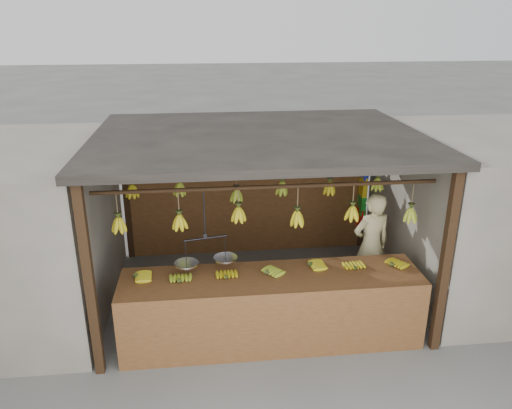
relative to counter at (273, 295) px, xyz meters
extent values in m
plane|color=#5B5B57|center=(-0.03, 1.23, -0.71)|extent=(80.00, 80.00, 0.00)
cube|color=black|center=(-2.03, -0.27, 0.44)|extent=(0.10, 0.10, 2.30)
cube|color=black|center=(1.97, -0.27, 0.44)|extent=(0.10, 0.10, 2.30)
cube|color=black|center=(-2.03, 2.73, 0.44)|extent=(0.10, 0.10, 2.30)
cube|color=black|center=(1.97, 2.73, 0.44)|extent=(0.10, 0.10, 2.30)
cube|color=black|center=(-0.03, 1.23, 1.64)|extent=(4.30, 3.30, 0.10)
cylinder|color=black|center=(-0.03, 0.23, 1.29)|extent=(4.00, 0.05, 0.05)
cylinder|color=black|center=(-0.03, 1.23, 1.29)|extent=(4.00, 0.05, 0.05)
cylinder|color=black|center=(-0.03, 2.23, 1.29)|extent=(4.00, 0.05, 0.05)
cube|color=brown|center=(-0.03, 2.73, 0.19)|extent=(4.00, 0.06, 1.80)
cube|color=slate|center=(3.57, 1.23, 0.44)|extent=(3.00, 3.00, 2.30)
cube|color=brown|center=(0.00, 0.13, 0.15)|extent=(3.65, 0.81, 0.08)
cube|color=brown|center=(0.00, -0.27, -0.26)|extent=(3.65, 0.04, 0.90)
cube|color=black|center=(-1.73, -0.22, -0.30)|extent=(0.07, 0.07, 0.82)
cube|color=black|center=(1.73, -0.22, -0.30)|extent=(0.07, 0.07, 0.82)
cube|color=black|center=(-1.73, 0.49, -0.30)|extent=(0.07, 0.07, 0.82)
cube|color=black|center=(1.73, 0.49, -0.30)|extent=(0.07, 0.07, 0.82)
ellipsoid|color=#AC9B12|center=(-1.62, 0.22, 0.22)|extent=(0.25, 0.20, 0.06)
ellipsoid|color=#92A523|center=(-1.09, 0.07, 0.22)|extent=(0.18, 0.24, 0.06)
ellipsoid|color=#AC9B12|center=(-0.54, 0.09, 0.22)|extent=(0.18, 0.24, 0.06)
ellipsoid|color=#92A523|center=(-0.04, 0.14, 0.22)|extent=(0.30, 0.29, 0.06)
ellipsoid|color=#AC9B12|center=(0.51, 0.28, 0.22)|extent=(0.25, 0.20, 0.06)
ellipsoid|color=#AC9B12|center=(1.05, 0.15, 0.22)|extent=(0.19, 0.25, 0.06)
ellipsoid|color=#AC9B12|center=(1.53, 0.17, 0.22)|extent=(0.30, 0.28, 0.06)
ellipsoid|color=#AC9B12|center=(-1.75, 0.24, 0.89)|extent=(0.16, 0.16, 0.28)
ellipsoid|color=#AC9B12|center=(-1.07, 0.24, 0.90)|extent=(0.16, 0.16, 0.28)
ellipsoid|color=#AC9B12|center=(-0.38, 0.26, 0.95)|extent=(0.16, 0.16, 0.28)
ellipsoid|color=#AC9B12|center=(0.31, 0.21, 0.89)|extent=(0.16, 0.16, 0.28)
ellipsoid|color=#AC9B12|center=(0.97, 0.22, 0.92)|extent=(0.16, 0.16, 0.28)
ellipsoid|color=#92A523|center=(1.72, 0.25, 0.86)|extent=(0.16, 0.16, 0.28)
ellipsoid|color=#AC9B12|center=(-1.71, 1.23, 0.96)|extent=(0.16, 0.16, 0.28)
ellipsoid|color=#92A523|center=(-1.10, 1.25, 0.96)|extent=(0.16, 0.16, 0.28)
ellipsoid|color=#92A523|center=(-0.33, 1.21, 0.85)|extent=(0.16, 0.16, 0.28)
ellipsoid|color=#92A523|center=(0.29, 1.26, 0.91)|extent=(0.16, 0.16, 0.28)
ellipsoid|color=#AC9B12|center=(0.95, 1.21, 0.91)|extent=(0.16, 0.16, 0.28)
ellipsoid|color=#92A523|center=(1.63, 1.21, 0.94)|extent=(0.16, 0.16, 0.28)
ellipsoid|color=#92A523|center=(-1.74, 2.22, 0.95)|extent=(0.16, 0.16, 0.28)
ellipsoid|color=#92A523|center=(-1.10, 2.24, 0.90)|extent=(0.16, 0.16, 0.28)
ellipsoid|color=#AC9B12|center=(-0.39, 2.24, 0.94)|extent=(0.16, 0.16, 0.28)
ellipsoid|color=#AC9B12|center=(0.29, 2.21, 0.90)|extent=(0.16, 0.16, 0.28)
ellipsoid|color=#AC9B12|center=(0.95, 2.21, 0.96)|extent=(0.16, 0.16, 0.28)
ellipsoid|color=#AC9B12|center=(1.67, 2.24, 0.89)|extent=(0.16, 0.16, 0.28)
cylinder|color=black|center=(-0.78, 0.23, 0.98)|extent=(0.02, 0.02, 0.61)
cylinder|color=black|center=(-0.78, 0.23, 0.68)|extent=(0.51, 0.13, 0.02)
cylinder|color=silver|center=(-1.01, 0.18, 0.38)|extent=(0.28, 0.28, 0.02)
cylinder|color=silver|center=(-0.55, 0.28, 0.38)|extent=(0.28, 0.28, 0.02)
imported|color=beige|center=(1.57, 1.08, 0.07)|extent=(0.63, 0.48, 1.56)
cube|color=#1426BF|center=(1.91, 2.58, 0.76)|extent=(0.08, 0.26, 0.34)
cube|color=yellow|center=(1.91, 2.58, 0.45)|extent=(0.08, 0.26, 0.34)
cube|color=#199926|center=(1.91, 2.58, 0.11)|extent=(0.08, 0.26, 0.34)
cube|color=red|center=(1.91, 2.58, -0.12)|extent=(0.08, 0.26, 0.34)
camera|label=1|loc=(-0.78, -5.14, 3.11)|focal=35.00mm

